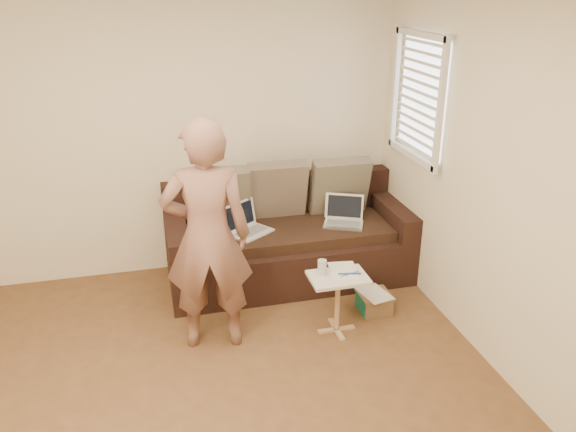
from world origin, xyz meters
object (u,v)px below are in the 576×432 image
(laptop_silver, at_px, (343,225))
(striped_box, at_px, (374,302))
(laptop_white, at_px, (251,233))
(person, at_px, (207,237))
(drinking_glass, at_px, (322,267))
(sofa, at_px, (288,235))
(side_table, at_px, (337,304))

(laptop_silver, distance_m, striped_box, 0.80)
(laptop_white, height_order, person, person)
(person, bearing_deg, drinking_glass, -176.28)
(laptop_silver, xyz_separation_m, drinking_glass, (-0.46, -0.81, 0.03))
(sofa, distance_m, striped_box, 1.01)
(laptop_white, bearing_deg, sofa, -23.82)
(laptop_white, bearing_deg, drinking_glass, -100.10)
(sofa, relative_size, striped_box, 8.18)
(laptop_silver, xyz_separation_m, side_table, (-0.35, -0.87, -0.27))
(striped_box, bearing_deg, laptop_silver, 94.86)
(sofa, relative_size, person, 1.24)
(laptop_white, height_order, drinking_glass, laptop_white)
(sofa, distance_m, laptop_silver, 0.51)
(drinking_glass, bearing_deg, sofa, 92.11)
(person, distance_m, drinking_glass, 0.93)
(person, xyz_separation_m, striped_box, (1.38, 0.09, -0.81))
(sofa, distance_m, side_table, 1.00)
(laptop_white, xyz_separation_m, person, (-0.47, -0.79, 0.37))
(sofa, relative_size, laptop_silver, 6.20)
(striped_box, bearing_deg, drinking_glass, -164.95)
(sofa, relative_size, laptop_white, 6.06)
(laptop_white, relative_size, striped_box, 1.35)
(person, height_order, striped_box, person)
(laptop_silver, height_order, side_table, laptop_silver)
(side_table, bearing_deg, striped_box, 26.34)
(laptop_white, distance_m, person, 0.99)
(sofa, bearing_deg, laptop_silver, -12.28)
(sofa, height_order, laptop_silver, sofa)
(sofa, bearing_deg, drinking_glass, -87.89)
(laptop_silver, relative_size, laptop_white, 0.98)
(person, bearing_deg, sofa, -127.04)
(sofa, height_order, side_table, sofa)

